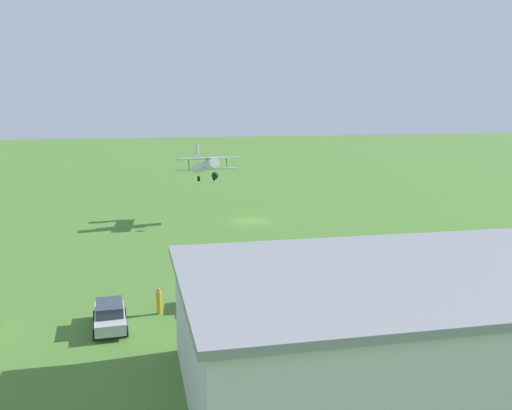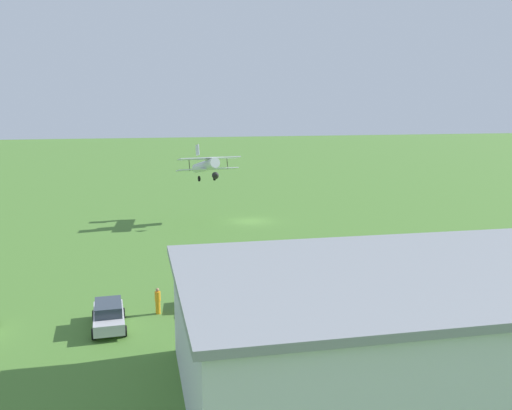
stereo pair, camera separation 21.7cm
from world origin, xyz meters
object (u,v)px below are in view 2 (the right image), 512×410
car_black (503,269)px  car_red (209,293)px  person_near_hangar_door (432,260)px  car_silver (109,315)px  person_watching_takeoff (158,301)px  biplane (206,166)px  hangar (469,324)px

car_black → car_red: bearing=-0.9°
car_red → person_near_hangar_door: person_near_hangar_door is taller
car_silver → person_watching_takeoff: person_watching_takeoff is taller
biplane → car_silver: bearing=69.8°
hangar → car_black: size_ratio=6.09×
hangar → person_watching_takeoff: (13.83, -13.16, -2.10)m
hangar → car_red: size_ratio=6.55×
hangar → biplane: (5.42, -42.78, 3.67)m
car_red → person_near_hangar_door: size_ratio=2.45×
car_red → person_watching_takeoff: person_watching_takeoff is taller
biplane → car_black: bearing=122.0°
hangar → car_red: hangar is taller
hangar → biplane: size_ratio=3.63×
car_red → car_silver: size_ratio=0.96×
car_black → car_silver: (29.77, 2.10, -0.04)m
biplane → person_near_hangar_door: bearing=119.5°
person_near_hangar_door → biplane: bearing=-60.5°
car_red → person_near_hangar_door: (-19.32, -3.43, 0.07)m
biplane → car_silver: size_ratio=1.73×
car_black → person_watching_takeoff: person_watching_takeoff is taller
car_red → car_black: bearing=179.1°
hangar → person_near_hangar_door: 19.65m
car_silver → car_red: bearing=-159.7°
hangar → car_red: 17.47m
hangar → car_silver: 20.58m
person_near_hangar_door → car_silver: bearing=12.8°
car_red → car_silver: (6.61, 2.45, 0.01)m
person_near_hangar_door → person_watching_takeoff: (22.82, 4.19, -0.03)m
person_near_hangar_door → hangar: bearing=62.6°
biplane → car_black: (-18.24, 29.21, -5.76)m
biplane → car_red: (4.91, 28.86, -5.82)m
car_black → car_silver: size_ratio=1.03×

